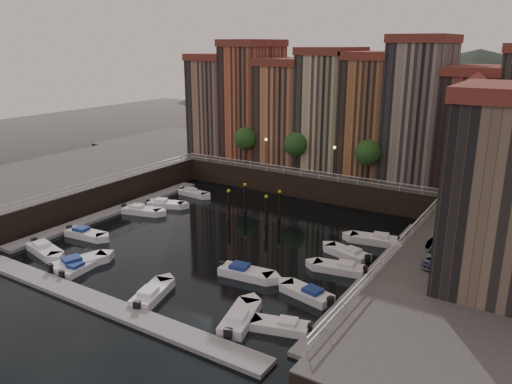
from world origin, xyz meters
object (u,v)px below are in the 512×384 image
Objects in this scene: corner_tower at (470,138)px; mooring_pilings at (255,205)px; boat_left_2 at (141,210)px; car_a at (458,232)px; boat_left_0 at (44,250)px; car_c at (441,254)px; boat_left_1 at (85,234)px; car_b at (445,241)px; gangway at (422,222)px.

corner_tower is 24.00m from mooring_pilings.
boat_left_2 is 35.15m from car_a.
boat_left_0 is 13.56m from boat_left_2.
car_c is (-0.16, -5.68, 0.03)m from car_a.
boat_left_1 is at bearing -101.42° from boat_left_2.
boat_left_1 is (-32.68, -22.67, -9.82)m from corner_tower.
boat_left_1 is 1.24× the size of car_b.
car_b is (33.77, 9.66, 3.28)m from boat_left_1.
car_b is at bearing 35.70° from boat_left_0.
boat_left_2 is 34.89m from car_c.
boat_left_0 is 1.03× the size of boat_left_1.
boat_left_2 is at bearing 104.93° from boat_left_0.
car_a is (22.47, -2.35, 2.06)m from mooring_pilings.
car_b is (33.65, 14.60, 3.27)m from boat_left_0.
boat_left_0 is 4.94m from boat_left_1.
mooring_pilings reaches higher than boat_left_2.
corner_tower is 2.72× the size of car_c.
corner_tower is at bearing 110.19° from car_b.
car_c is at bearing 30.63° from boat_left_0.
gangway is at bearing 11.82° from mooring_pilings.
car_c is (34.66, -2.24, 3.35)m from boat_left_2.
gangway is 9.55m from car_b.
boat_left_0 reaches higher than boat_left_1.
boat_left_0 is at bearing -139.71° from corner_tower.
mooring_pilings is 1.37× the size of car_b.
gangway is 31.81m from boat_left_2.
car_a is (34.19, 16.99, 3.33)m from boat_left_0.
mooring_pilings is 22.69m from car_a.
gangway is (-2.90, -4.50, -8.28)m from corner_tower.
gangway is 1.65× the size of boat_left_0.
car_c reaches higher than car_a.
car_c is (34.03, 11.31, 3.36)m from boat_left_0.
corner_tower is 1.66× the size of gangway.
boat_left_1 is 8.63m from boat_left_2.
boat_left_1 is 34.90m from car_c.
boat_left_1 is at bearing -148.62° from gangway.
boat_left_2 is (-33.20, -14.06, -9.81)m from corner_tower.
boat_left_0 is at bearing -102.15° from boat_left_2.
car_a is 2.46m from car_b.
corner_tower is 2.54× the size of mooring_pilings.
car_b is (3.98, -8.50, 1.73)m from gangway.
mooring_pilings reaches higher than boat_left_0.
car_b is 0.78× the size of car_c.
car_a is 5.69m from car_c.
car_a reaches higher than boat_left_0.
car_a is at bearing 92.69° from car_b.
car_b is at bearing 96.17° from car_c.
mooring_pilings is at bearing 71.05° from boat_left_0.
corner_tower reaches higher than car_a.
mooring_pilings is 1.07× the size of car_c.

